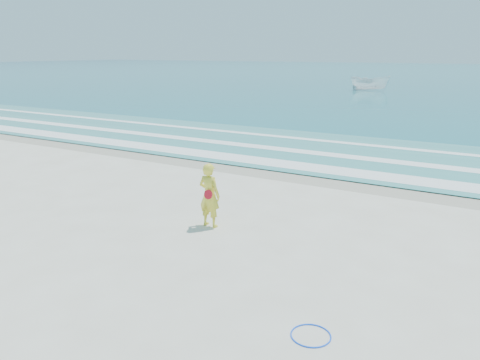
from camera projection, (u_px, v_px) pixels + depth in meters
The scene contains 10 objects.
ground at pixel (149, 253), 11.77m from camera, with size 400.00×400.00×0.00m, color silver.
wet_sand at pixel (293, 174), 19.29m from camera, with size 400.00×2.40×0.00m, color #B2A893.
ocean at pixel (475, 75), 99.49m from camera, with size 400.00×190.00×0.04m, color #19727F.
shallow at pixel (333, 151), 23.45m from camera, with size 400.00×10.00×0.01m, color #59B7AD.
foam_near at pixel (305, 167), 20.36m from camera, with size 400.00×1.40×0.01m, color white.
foam_mid at pixel (328, 154), 22.78m from camera, with size 400.00×0.90×0.01m, color white.
foam_far at pixel (348, 143), 25.54m from camera, with size 400.00×0.60×0.01m, color white.
hoop at pixel (311, 335), 8.33m from camera, with size 0.73×0.73×0.03m, color #0E50FF.
boat at pixel (370, 83), 59.54m from camera, with size 1.84×4.90×1.89m, color white.
woman at pixel (209, 195), 13.34m from camera, with size 0.71×0.48×1.87m.
Camera 1 is at (7.41, -8.26, 4.91)m, focal length 35.00 mm.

